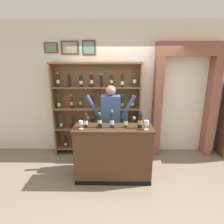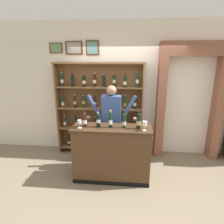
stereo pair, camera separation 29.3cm
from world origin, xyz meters
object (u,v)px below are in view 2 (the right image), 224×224
Objects in this scene: wine_glass_right at (145,124)px; tasting_counter at (112,153)px; tasting_bottle_super_tuscan at (124,120)px; wine_glass_spare at (80,122)px; shopkeeper at (111,118)px; tasting_bottle_brunello at (85,119)px; tasting_bottle_grappa at (110,119)px; tasting_bottle_vin_santo at (98,120)px; tasting_bottle_rosso at (139,121)px; wine_shelf at (100,107)px.

tasting_counter is at bearing 168.89° from wine_glass_right.
tasting_bottle_super_tuscan reaches higher than wine_glass_spare.
wine_glass_right is at bearing -43.35° from shopkeeper.
tasting_bottle_grappa is (0.47, -0.00, 0.01)m from tasting_bottle_brunello.
tasting_bottle_super_tuscan is at bearing 3.92° from tasting_bottle_grappa.
shopkeeper is at bearing 120.16° from tasting_bottle_super_tuscan.
tasting_bottle_vin_santo is 0.90× the size of tasting_bottle_rosso.
tasting_bottle_super_tuscan is (0.28, -0.48, 0.11)m from shopkeeper.
wine_shelf is 7.09× the size of tasting_bottle_rosso.
wine_shelf is 1.54m from wine_glass_right.
tasting_bottle_super_tuscan is 1.83× the size of wine_glass_right.
tasting_bottle_vin_santo is 0.86× the size of tasting_bottle_grappa.
tasting_bottle_rosso is (0.72, -0.02, 0.01)m from tasting_bottle_vin_santo.
shopkeeper is 0.78m from wine_glass_spare.
wine_glass_right is at bearing -7.64° from tasting_bottle_vin_santo.
wine_glass_right is at bearing -5.73° from tasting_bottle_brunello.
shopkeeper is at bearing -60.54° from wine_shelf.
tasting_bottle_brunello reaches higher than tasting_counter.
tasting_bottle_grappa is 0.25m from tasting_bottle_super_tuscan.
tasting_bottle_brunello is at bearing 178.89° from tasting_bottle_rosso.
tasting_counter is at bearing -178.68° from tasting_bottle_super_tuscan.
tasting_bottle_grappa reaches higher than tasting_bottle_vin_santo.
tasting_bottle_grappa is 1.06× the size of tasting_bottle_super_tuscan.
tasting_bottle_super_tuscan is 0.37m from wine_glass_right.
wine_shelf is 7.10× the size of tasting_bottle_brunello.
shopkeeper reaches higher than tasting_bottle_super_tuscan.
tasting_bottle_vin_santo is 0.33m from wine_glass_spare.
tasting_bottle_rosso reaches higher than tasting_bottle_super_tuscan.
tasting_bottle_vin_santo is at bearing 16.34° from wine_glass_spare.
wine_shelf is at bearing 119.77° from tasting_bottle_super_tuscan.
shopkeeper is 0.87m from wine_glass_right.
tasting_bottle_vin_santo is at bearing 172.36° from wine_glass_right.
shopkeeper is 11.62× the size of wine_glass_spare.
tasting_bottle_brunello reaches higher than wine_glass_spare.
tasting_bottle_brunello is 0.12m from wine_glass_spare.
wine_shelf reaches higher than tasting_bottle_rosso.
tasting_bottle_brunello is at bearing 179.40° from tasting_bottle_grappa.
tasting_bottle_brunello is at bearing 174.27° from wine_glass_right.
tasting_bottle_brunello is 1.00× the size of tasting_bottle_super_tuscan.
tasting_bottle_vin_santo is at bearing 0.72° from tasting_bottle_brunello.
tasting_bottle_brunello reaches higher than tasting_bottle_vin_santo.
tasting_bottle_super_tuscan is (0.25, 0.02, -0.01)m from tasting_bottle_grappa.
tasting_bottle_grappa is 0.61m from wine_glass_right.
tasting_bottle_rosso is at bearing 138.60° from wine_glass_right.
wine_shelf is at bearing 108.72° from tasting_bottle_grappa.
tasting_counter is 8.69× the size of wine_glass_right.
wine_shelf reaches higher than shopkeeper.
shopkeeper is at bearing 48.57° from wine_glass_spare.
wine_shelf is 13.06× the size of wine_glass_right.
wine_shelf is 7.88× the size of tasting_bottle_vin_santo.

